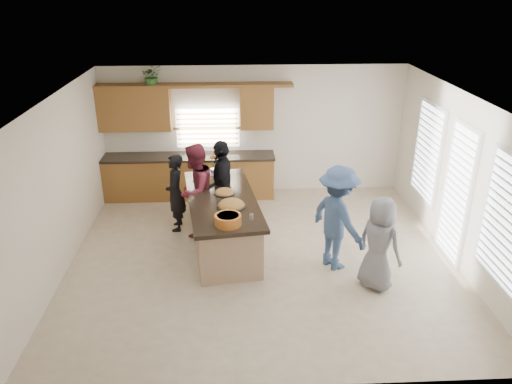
{
  "coord_description": "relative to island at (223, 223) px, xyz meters",
  "views": [
    {
      "loc": [
        -0.47,
        -7.5,
        4.48
      ],
      "look_at": [
        -0.09,
        0.19,
        1.15
      ],
      "focal_mm": 35.0,
      "sensor_mm": 36.0,
      "label": 1
    }
  ],
  "objects": [
    {
      "name": "woman_left_mid",
      "position": [
        -0.49,
        0.51,
        0.43
      ],
      "size": [
        0.97,
        1.06,
        1.76
      ],
      "primitive_type": "imported",
      "rotation": [
        0.0,
        0.0,
        -2.01
      ],
      "color": "maroon",
      "rests_on": "ground"
    },
    {
      "name": "woman_left_back",
      "position": [
        -0.88,
        0.72,
        0.3
      ],
      "size": [
        0.39,
        0.56,
        1.5
      ],
      "primitive_type": "imported",
      "rotation": [
        0.0,
        0.0,
        -1.52
      ],
      "color": "black",
      "rests_on": "ground"
    },
    {
      "name": "woman_right_front",
      "position": [
        2.4,
        -1.4,
        0.3
      ],
      "size": [
        0.83,
        0.88,
        1.51
      ],
      "primitive_type": "imported",
      "rotation": [
        0.0,
        0.0,
        2.23
      ],
      "color": "slate",
      "rests_on": "ground"
    },
    {
      "name": "back_cabinetry",
      "position": [
        -0.79,
        2.3,
        0.46
      ],
      "size": [
        4.08,
        0.66,
        2.46
      ],
      "color": "brown",
      "rests_on": "ground"
    },
    {
      "name": "woman_right_back",
      "position": [
        1.88,
        -0.77,
        0.43
      ],
      "size": [
        1.13,
        1.32,
        1.77
      ],
      "primitive_type": "imported",
      "rotation": [
        0.0,
        0.0,
        2.08
      ],
      "color": "#32496F",
      "rests_on": "ground"
    },
    {
      "name": "floor",
      "position": [
        0.68,
        -0.43,
        -0.45
      ],
      "size": [
        6.5,
        6.5,
        0.0
      ],
      "primitive_type": "plane",
      "color": "beige",
      "rests_on": "ground"
    },
    {
      "name": "flower_vase",
      "position": [
        -0.16,
        1.06,
        0.7
      ],
      "size": [
        0.14,
        0.14,
        0.41
      ],
      "color": "silver",
      "rests_on": "island"
    },
    {
      "name": "salad_bowl",
      "position": [
        0.11,
        -1.04,
        0.59
      ],
      "size": [
        0.42,
        0.42,
        0.17
      ],
      "color": "#C56824",
      "rests_on": "island"
    },
    {
      "name": "platter_front",
      "position": [
        0.16,
        -0.39,
        0.53
      ],
      "size": [
        0.49,
        0.49,
        0.2
      ],
      "color": "black",
      "rests_on": "island"
    },
    {
      "name": "room_shell",
      "position": [
        0.68,
        -0.43,
        1.45
      ],
      "size": [
        6.52,
        6.02,
        2.81
      ],
      "color": "silver",
      "rests_on": "ground"
    },
    {
      "name": "island",
      "position": [
        0.0,
        0.0,
        0.0
      ],
      "size": [
        1.5,
        2.83,
        0.95
      ],
      "rotation": [
        0.0,
        0.0,
        0.13
      ],
      "color": "tan",
      "rests_on": "ground"
    },
    {
      "name": "clear_cup",
      "position": [
        0.48,
        -0.88,
        0.55
      ],
      "size": [
        0.07,
        0.07,
        0.1
      ],
      "primitive_type": "cylinder",
      "color": "white",
      "rests_on": "island"
    },
    {
      "name": "plate_stack",
      "position": [
        -0.14,
        1.0,
        0.52
      ],
      "size": [
        0.24,
        0.24,
        0.05
      ],
      "primitive_type": "cylinder",
      "color": "#BF8DCD",
      "rests_on": "island"
    },
    {
      "name": "right_wall_glazing",
      "position": [
        3.9,
        -0.57,
        0.89
      ],
      "size": [
        0.06,
        4.0,
        2.25
      ],
      "color": "white",
      "rests_on": "ground"
    },
    {
      "name": "woman_left_front",
      "position": [
        -0.0,
        0.7,
        0.43
      ],
      "size": [
        0.47,
        1.05,
        1.77
      ],
      "primitive_type": "imported",
      "rotation": [
        0.0,
        0.0,
        -1.54
      ],
      "color": "black",
      "rests_on": "ground"
    },
    {
      "name": "potted_plant",
      "position": [
        -1.41,
        2.39,
        2.17
      ],
      "size": [
        0.49,
        0.45,
        0.45
      ],
      "primitive_type": "imported",
      "rotation": [
        0.0,
        0.0,
        0.29
      ],
      "color": "#316E2C",
      "rests_on": "back_cabinetry"
    },
    {
      "name": "platter_mid",
      "position": [
        0.05,
        0.15,
        0.52
      ],
      "size": [
        0.37,
        0.37,
        0.15
      ],
      "color": "black",
      "rests_on": "island"
    },
    {
      "name": "platter_back",
      "position": [
        -0.31,
        0.69,
        0.52
      ],
      "size": [
        0.38,
        0.38,
        0.16
      ],
      "color": "black",
      "rests_on": "island"
    }
  ]
}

